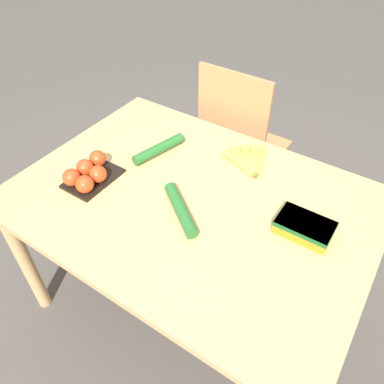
{
  "coord_description": "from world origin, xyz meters",
  "views": [
    {
      "loc": [
        0.57,
        -0.86,
        1.72
      ],
      "look_at": [
        0.0,
        0.0,
        0.75
      ],
      "focal_mm": 35.0,
      "sensor_mm": 36.0,
      "label": 1
    }
  ],
  "objects_px": {
    "tomato_pack": "(88,173)",
    "cucumber_far": "(181,209)",
    "chair": "(239,145)",
    "carrot_bag": "(305,226)",
    "banana_bunch": "(249,161)",
    "cucumber_near": "(159,149)"
  },
  "relations": [
    {
      "from": "cucumber_far",
      "to": "tomato_pack",
      "type": "bearing_deg",
      "value": -172.83
    },
    {
      "from": "chair",
      "to": "carrot_bag",
      "type": "distance_m",
      "value": 0.89
    },
    {
      "from": "carrot_bag",
      "to": "cucumber_near",
      "type": "height_order",
      "value": "carrot_bag"
    },
    {
      "from": "carrot_bag",
      "to": "cucumber_far",
      "type": "relative_size",
      "value": 0.81
    },
    {
      "from": "chair",
      "to": "tomato_pack",
      "type": "height_order",
      "value": "chair"
    },
    {
      "from": "banana_bunch",
      "to": "carrot_bag",
      "type": "distance_m",
      "value": 0.41
    },
    {
      "from": "cucumber_near",
      "to": "cucumber_far",
      "type": "xyz_separation_m",
      "value": [
        0.29,
        -0.25,
        0.0
      ]
    },
    {
      "from": "banana_bunch",
      "to": "tomato_pack",
      "type": "bearing_deg",
      "value": -137.11
    },
    {
      "from": "tomato_pack",
      "to": "banana_bunch",
      "type": "bearing_deg",
      "value": 42.89
    },
    {
      "from": "chair",
      "to": "cucumber_near",
      "type": "bearing_deg",
      "value": 77.44
    },
    {
      "from": "chair",
      "to": "cucumber_far",
      "type": "height_order",
      "value": "chair"
    },
    {
      "from": "tomato_pack",
      "to": "cucumber_far",
      "type": "distance_m",
      "value": 0.41
    },
    {
      "from": "chair",
      "to": "cucumber_near",
      "type": "xyz_separation_m",
      "value": [
        -0.13,
        -0.54,
        0.26
      ]
    },
    {
      "from": "tomato_pack",
      "to": "cucumber_near",
      "type": "relative_size",
      "value": 0.86
    },
    {
      "from": "banana_bunch",
      "to": "cucumber_near",
      "type": "xyz_separation_m",
      "value": [
        -0.36,
        -0.15,
        0.01
      ]
    },
    {
      "from": "chair",
      "to": "cucumber_near",
      "type": "distance_m",
      "value": 0.61
    },
    {
      "from": "cucumber_far",
      "to": "chair",
      "type": "bearing_deg",
      "value": 101.57
    },
    {
      "from": "carrot_bag",
      "to": "cucumber_far",
      "type": "height_order",
      "value": "carrot_bag"
    },
    {
      "from": "carrot_bag",
      "to": "chair",
      "type": "bearing_deg",
      "value": 132.13
    },
    {
      "from": "cucumber_near",
      "to": "banana_bunch",
      "type": "bearing_deg",
      "value": 22.27
    },
    {
      "from": "chair",
      "to": "carrot_bag",
      "type": "relative_size",
      "value": 5.06
    },
    {
      "from": "cucumber_near",
      "to": "cucumber_far",
      "type": "height_order",
      "value": "same"
    }
  ]
}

